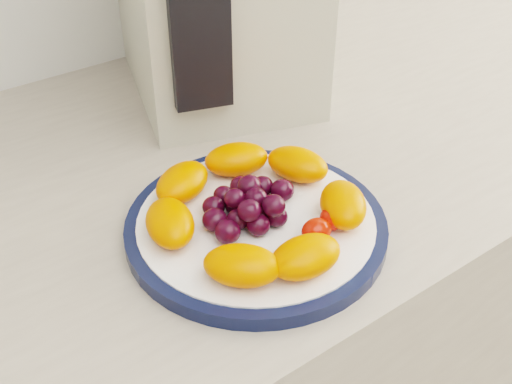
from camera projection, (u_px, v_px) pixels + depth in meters
plate_rim at (256, 227)px, 0.63m from camera, size 0.26×0.26×0.01m
plate_face at (256, 226)px, 0.63m from camera, size 0.23×0.23×0.02m
fruit_plate at (255, 205)px, 0.62m from camera, size 0.22×0.22×0.04m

